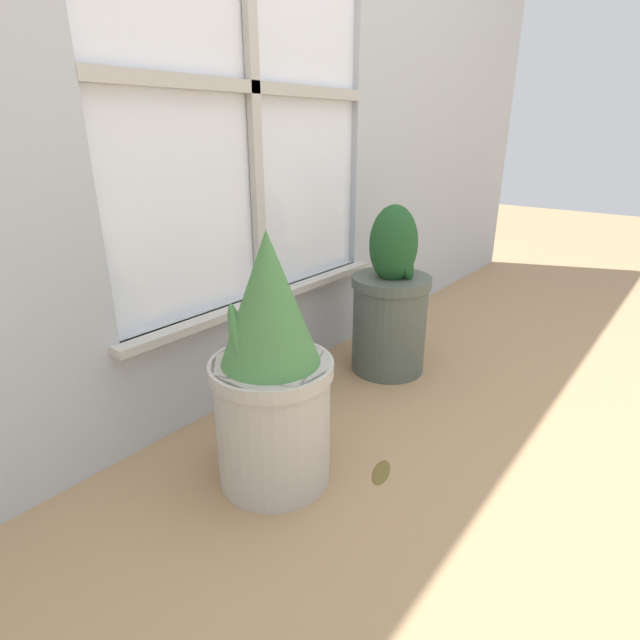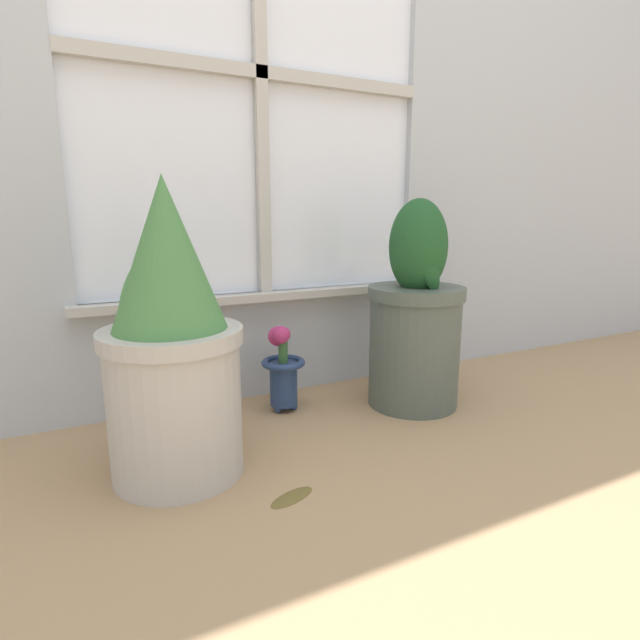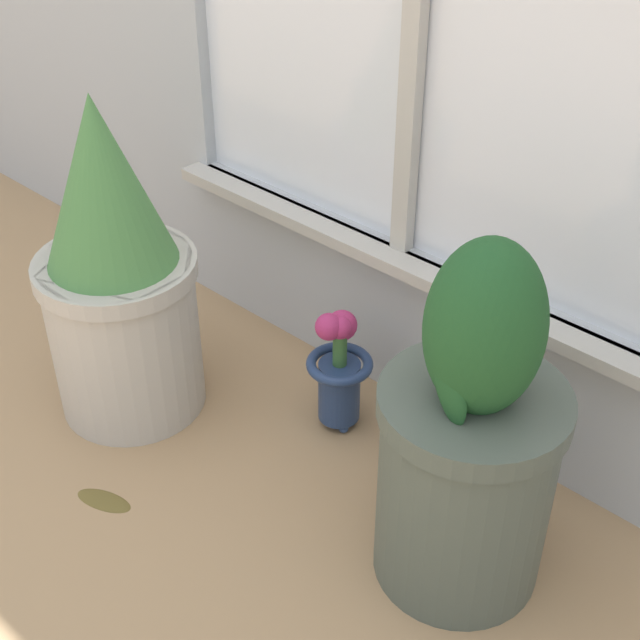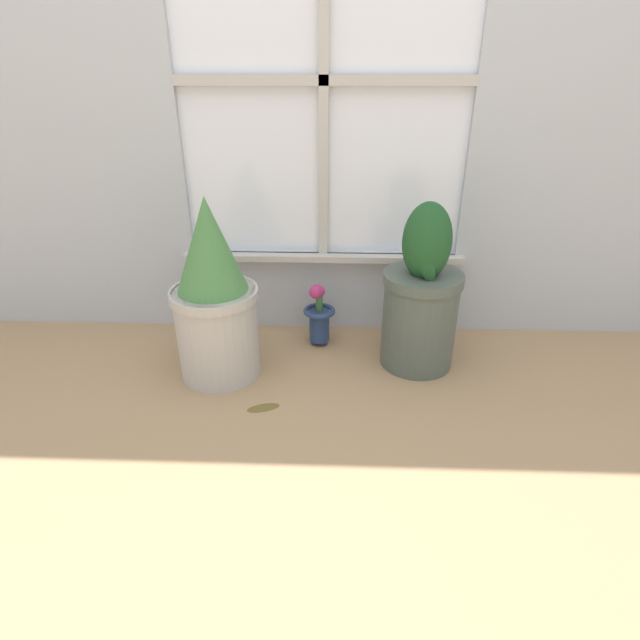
% 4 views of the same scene
% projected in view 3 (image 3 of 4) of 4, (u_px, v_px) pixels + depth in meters
% --- Properties ---
extents(ground_plane, '(10.00, 10.00, 0.00)m').
position_uv_depth(ground_plane, '(135.00, 580.00, 1.46)').
color(ground_plane, tan).
extents(potted_plant_left, '(0.30, 0.30, 0.65)m').
position_uv_depth(potted_plant_left, '(116.00, 276.00, 1.65)').
color(potted_plant_left, '#B7B2A8').
rests_on(potted_plant_left, ground_plane).
extents(potted_plant_right, '(0.29, 0.29, 0.62)m').
position_uv_depth(potted_plant_right, '(469.00, 448.00, 1.33)').
color(potted_plant_right, '#4C564C').
rests_on(potted_plant_right, ground_plane).
extents(flower_vase, '(0.13, 0.13, 0.26)m').
position_uv_depth(flower_vase, '(339.00, 369.00, 1.69)').
color(flower_vase, navy).
rests_on(flower_vase, ground_plane).
extents(fallen_leaf, '(0.12, 0.08, 0.01)m').
position_uv_depth(fallen_leaf, '(104.00, 499.00, 1.59)').
color(fallen_leaf, brown).
rests_on(fallen_leaf, ground_plane).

